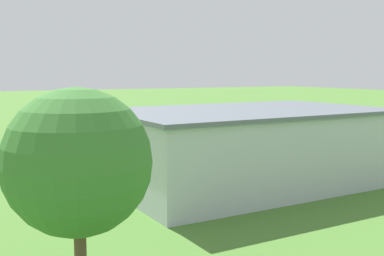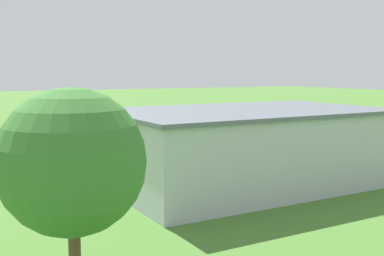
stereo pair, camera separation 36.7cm
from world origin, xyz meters
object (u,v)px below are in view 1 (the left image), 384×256
person_beside_truck (210,148)px  car_silver (97,163)px  person_watching_takeoff (194,144)px  person_crossing_taxiway (209,151)px  biplane (185,117)px  car_green (23,166)px  tree_at_field_edge (78,163)px  person_at_fence_line (191,146)px  hangar (248,146)px

person_beside_truck → car_silver: bearing=7.9°
person_watching_takeoff → person_crossing_taxiway: bearing=80.8°
biplane → car_green: size_ratio=1.77×
tree_at_field_edge → person_watching_takeoff: bearing=-125.0°
person_at_fence_line → tree_at_field_edge: size_ratio=0.17×
person_at_fence_line → tree_at_field_edge: 41.84m
hangar → tree_at_field_edge: (20.07, 16.01, 3.04)m
person_crossing_taxiway → person_at_fence_line: size_ratio=0.95×
hangar → car_green: size_ratio=6.33×
hangar → person_at_fence_line: bearing=-101.3°
person_crossing_taxiway → tree_at_field_edge: bearing=51.2°
person_watching_takeoff → person_beside_truck: bearing=89.3°
car_silver → person_at_fence_line: bearing=-159.4°
biplane → person_beside_truck: 20.49m
person_watching_takeoff → car_green: bearing=12.9°
car_silver → tree_at_field_edge: 30.64m
car_silver → person_at_fence_line: 15.35m
car_green → person_watching_takeoff: 23.24m
car_silver → person_watching_takeoff: bearing=-157.0°
person_watching_takeoff → tree_at_field_edge: (24.63, 35.14, 5.71)m
car_silver → car_green: bearing=-10.3°
person_beside_truck → person_crossing_taxiway: size_ratio=1.11×
car_silver → biplane: bearing=-135.3°
car_green → person_watching_takeoff: size_ratio=2.37×
hangar → tree_at_field_edge: bearing=38.6°
car_green → tree_at_field_edge: 30.56m
car_silver → car_green: (7.31, -1.33, 0.04)m
hangar → person_watching_takeoff: hangar is taller
hangar → person_crossing_taxiway: size_ratio=16.52×
hangar → tree_at_field_edge: 25.86m
person_crossing_taxiway → hangar: bearing=74.9°
person_crossing_taxiway → biplane: bearing=-109.5°
car_silver → person_beside_truck: (-15.28, -2.11, 0.06)m
biplane → person_beside_truck: (6.42, 19.36, -2.02)m
car_green → person_at_fence_line: person_at_fence_line is taller
hangar → person_watching_takeoff: size_ratio=14.99×
car_silver → person_beside_truck: bearing=-172.1°
biplane → person_watching_takeoff: biplane is taller
car_silver → person_at_fence_line: size_ratio=2.54×
tree_at_field_edge → biplane: bearing=-121.8°
car_silver → person_beside_truck: 15.43m
hangar → person_crossing_taxiway: bearing=-105.1°
person_watching_takeoff → tree_at_field_edge: 43.29m
biplane → car_green: bearing=34.8°
person_watching_takeoff → biplane: bearing=-113.1°
hangar → biplane: 35.79m
car_green → tree_at_field_edge: size_ratio=0.41×
person_at_fence_line → car_green: bearing=10.6°
hangar → car_silver: size_ratio=6.17×
biplane → car_silver: bearing=44.7°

